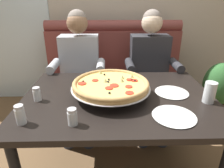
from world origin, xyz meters
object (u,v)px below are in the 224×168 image
(diner_right, at_px, (150,67))
(potted_plant, at_px, (218,88))
(booth_bench, at_px, (114,84))
(patio_chair, at_px, (32,55))
(shaker_parmesan, at_px, (20,116))
(diner_left, at_px, (79,68))
(plate_near_left, at_px, (174,115))
(drinking_glass, at_px, (209,94))
(dining_table, at_px, (118,105))
(shaker_oregano, at_px, (73,118))
(shaker_pepper_flakes, at_px, (37,95))
(plate_near_right, at_px, (172,92))
(pizza, at_px, (111,84))

(diner_right, height_order, potted_plant, diner_right)
(booth_bench, xyz_separation_m, patio_chair, (-1.31, 0.95, 0.13))
(potted_plant, bearing_deg, shaker_parmesan, -147.36)
(shaker_parmesan, bearing_deg, diner_left, 79.45)
(plate_near_left, xyz_separation_m, drinking_glass, (0.29, 0.17, 0.05))
(plate_near_left, height_order, potted_plant, plate_near_left)
(dining_table, height_order, shaker_oregano, shaker_oregano)
(patio_chair, bearing_deg, shaker_pepper_flakes, -68.93)
(booth_bench, bearing_deg, plate_near_left, -75.70)
(booth_bench, distance_m, drinking_glass, 1.28)
(shaker_parmesan, bearing_deg, plate_near_right, 20.82)
(patio_chair, bearing_deg, shaker_parmesan, -71.37)
(booth_bench, xyz_separation_m, pizza, (-0.06, -0.95, 0.42))
(dining_table, height_order, plate_near_right, plate_near_right)
(plate_near_right, xyz_separation_m, potted_plant, (0.84, 0.79, -0.35))
(diner_right, bearing_deg, potted_plant, 9.10)
(dining_table, xyz_separation_m, potted_plant, (1.23, 0.82, -0.26))
(shaker_pepper_flakes, xyz_separation_m, plate_near_left, (0.87, -0.23, -0.03))
(shaker_pepper_flakes, height_order, potted_plant, shaker_pepper_flakes)
(shaker_oregano, xyz_separation_m, plate_near_right, (0.67, 0.38, -0.03))
(shaker_pepper_flakes, bearing_deg, dining_table, 5.54)
(pizza, bearing_deg, shaker_pepper_flakes, -173.57)
(dining_table, distance_m, plate_near_left, 0.43)
(diner_right, xyz_separation_m, drinking_glass, (0.23, -0.79, 0.08))
(diner_left, xyz_separation_m, shaker_parmesan, (-0.19, -1.01, 0.06))
(dining_table, bearing_deg, shaker_parmesan, -149.84)
(shaker_parmesan, bearing_deg, shaker_pepper_flakes, 89.39)
(shaker_pepper_flakes, distance_m, plate_near_right, 0.96)
(shaker_oregano, height_order, plate_near_right, shaker_oregano)
(pizza, relative_size, plate_near_left, 2.15)
(shaker_pepper_flakes, bearing_deg, drinking_glass, -2.63)
(shaker_oregano, bearing_deg, plate_near_right, 29.67)
(plate_near_right, bearing_deg, drinking_glass, -35.75)
(diner_left, relative_size, potted_plant, 1.82)
(pizza, distance_m, plate_near_right, 0.46)
(patio_chair, bearing_deg, potted_plant, -23.01)
(diner_right, relative_size, shaker_pepper_flakes, 13.25)
(diner_right, height_order, plate_near_right, diner_right)
(diner_right, xyz_separation_m, shaker_parmesan, (-0.93, -1.01, 0.06))
(dining_table, bearing_deg, diner_right, 61.49)
(diner_left, distance_m, diner_right, 0.75)
(plate_near_right, bearing_deg, dining_table, -174.49)
(booth_bench, height_order, shaker_pepper_flakes, booth_bench)
(booth_bench, height_order, pizza, booth_bench)
(potted_plant, bearing_deg, booth_bench, 174.07)
(potted_plant, bearing_deg, drinking_glass, -124.29)
(shaker_pepper_flakes, bearing_deg, patio_chair, 111.07)
(pizza, height_order, patio_chair, patio_chair)
(pizza, bearing_deg, patio_chair, 123.47)
(diner_right, bearing_deg, diner_left, 180.00)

